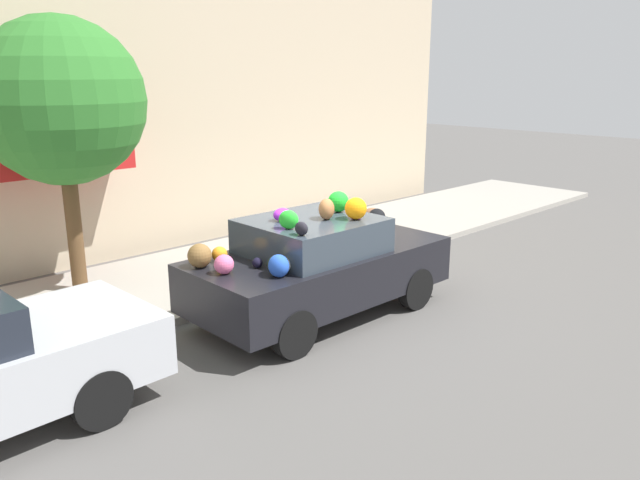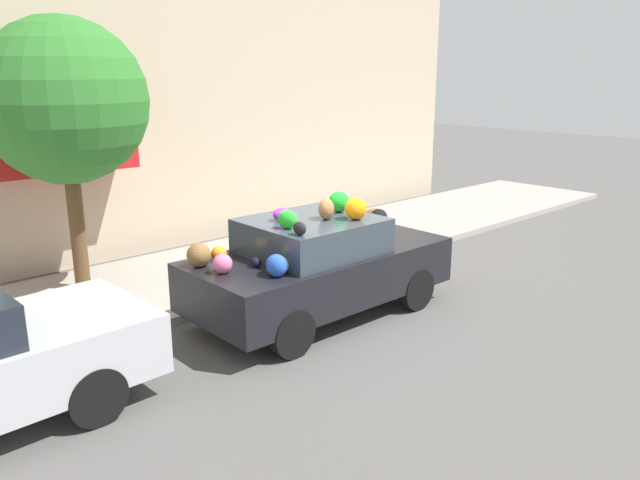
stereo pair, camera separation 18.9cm
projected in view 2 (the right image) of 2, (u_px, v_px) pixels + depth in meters
name	position (u px, v px, depth m)	size (l,w,h in m)	color
ground_plane	(319.00, 314.00, 9.46)	(60.00, 60.00, 0.00)	#565451
sidewalk_curb	(219.00, 270.00, 11.36)	(24.00, 3.20, 0.12)	#9E998E
building_facade	(145.00, 103.00, 12.12)	(18.00, 1.20, 5.98)	#C6B293
street_tree	(64.00, 102.00, 9.43)	(2.52, 2.52, 4.27)	brown
fire_hydrant	(291.00, 255.00, 10.85)	(0.20, 0.20, 0.70)	red
art_car	(318.00, 264.00, 9.22)	(4.03, 1.88, 1.83)	black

